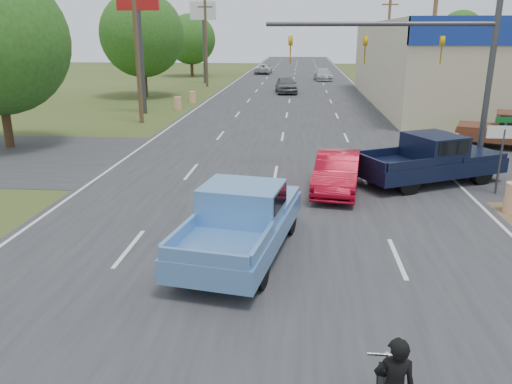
# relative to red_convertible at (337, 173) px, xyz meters

# --- Properties ---
(main_road) EXTENTS (15.00, 180.00, 0.02)m
(main_road) POSITION_rel_red_convertible_xyz_m (-2.40, 26.17, -0.71)
(main_road) COLOR #2D2D30
(main_road) RESTS_ON ground
(cross_road) EXTENTS (120.00, 10.00, 0.02)m
(cross_road) POSITION_rel_red_convertible_xyz_m (-2.40, 4.17, -0.72)
(cross_road) COLOR #2D2D30
(cross_road) RESTS_ON ground
(utility_pole_2) EXTENTS (2.00, 0.28, 10.00)m
(utility_pole_2) POSITION_rel_red_convertible_xyz_m (7.10, 17.17, 4.59)
(utility_pole_2) COLOR #4C3823
(utility_pole_2) RESTS_ON ground
(utility_pole_3) EXTENTS (2.00, 0.28, 10.00)m
(utility_pole_3) POSITION_rel_red_convertible_xyz_m (7.10, 35.17, 4.59)
(utility_pole_3) COLOR #4C3823
(utility_pole_3) RESTS_ON ground
(utility_pole_5) EXTENTS (2.00, 0.28, 10.00)m
(utility_pole_5) POSITION_rel_red_convertible_xyz_m (-11.90, 14.17, 4.59)
(utility_pole_5) COLOR #4C3823
(utility_pole_5) RESTS_ON ground
(utility_pole_6) EXTENTS (2.00, 0.28, 10.00)m
(utility_pole_6) POSITION_rel_red_convertible_xyz_m (-11.90, 38.17, 4.59)
(utility_pole_6) COLOR #4C3823
(utility_pole_6) RESTS_ON ground
(tree_1) EXTENTS (7.56, 7.56, 9.36)m
(tree_1) POSITION_rel_red_convertible_xyz_m (-15.90, 28.17, 4.85)
(tree_1) COLOR #422D19
(tree_1) RESTS_ON ground
(tree_2) EXTENTS (6.72, 6.72, 8.32)m
(tree_2) POSITION_rel_red_convertible_xyz_m (-16.60, 52.17, 4.23)
(tree_2) COLOR #422D19
(tree_2) RESTS_ON ground
(tree_5) EXTENTS (7.98, 7.98, 9.88)m
(tree_5) POSITION_rel_red_convertible_xyz_m (27.60, 81.17, 5.16)
(tree_5) COLOR #422D19
(tree_5) RESTS_ON ground
(tree_6) EXTENTS (8.82, 8.82, 10.92)m
(tree_6) POSITION_rel_red_convertible_xyz_m (-32.40, 81.17, 5.78)
(tree_6) COLOR #422D19
(tree_6) RESTS_ON ground
(barrel_1) EXTENTS (0.56, 0.56, 1.00)m
(barrel_1) POSITION_rel_red_convertible_xyz_m (6.00, 6.67, -0.22)
(barrel_1) COLOR orange
(barrel_1) RESTS_ON ground
(barrel_2) EXTENTS (0.56, 0.56, 1.00)m
(barrel_2) POSITION_rel_red_convertible_xyz_m (-10.90, 20.17, -0.22)
(barrel_2) COLOR orange
(barrel_2) RESTS_ON ground
(barrel_3) EXTENTS (0.56, 0.56, 1.00)m
(barrel_3) POSITION_rel_red_convertible_xyz_m (-10.60, 24.17, -0.22)
(barrel_3) COLOR orange
(barrel_3) RESTS_ON ground
(pole_sign_left_near) EXTENTS (3.00, 0.35, 9.20)m
(pole_sign_left_near) POSITION_rel_red_convertible_xyz_m (-12.90, 18.17, 6.45)
(pole_sign_left_near) COLOR #3F3F44
(pole_sign_left_near) RESTS_ON ground
(pole_sign_left_far) EXTENTS (3.00, 0.35, 9.20)m
(pole_sign_left_far) POSITION_rel_red_convertible_xyz_m (-12.90, 42.17, 6.45)
(pole_sign_left_far) COLOR #3F3F44
(pole_sign_left_far) RESTS_ON ground
(lane_sign) EXTENTS (1.20, 0.08, 2.52)m
(lane_sign) POSITION_rel_red_convertible_xyz_m (5.80, 0.17, 1.18)
(lane_sign) COLOR #3F3F44
(lane_sign) RESTS_ON ground
(street_name_sign) EXTENTS (0.80, 0.08, 2.61)m
(street_name_sign) POSITION_rel_red_convertible_xyz_m (6.40, 1.67, 0.88)
(street_name_sign) COLOR #3F3F44
(street_name_sign) RESTS_ON ground
(signal_mast) EXTENTS (9.12, 0.40, 7.00)m
(signal_mast) POSITION_rel_red_convertible_xyz_m (3.42, 3.17, 4.08)
(signal_mast) COLOR #3F3F44
(signal_mast) RESTS_ON ground
(red_convertible) EXTENTS (2.13, 4.57, 1.45)m
(red_convertible) POSITION_rel_red_convertible_xyz_m (0.00, 0.00, 0.00)
(red_convertible) COLOR maroon
(red_convertible) RESTS_ON ground
(blue_pickup) EXTENTS (3.14, 6.00, 1.89)m
(blue_pickup) POSITION_rel_red_convertible_xyz_m (-2.87, -5.71, 0.23)
(blue_pickup) COLOR black
(blue_pickup) RESTS_ON ground
(navy_pickup) EXTENTS (6.19, 4.64, 1.93)m
(navy_pickup) POSITION_rel_red_convertible_xyz_m (3.81, 1.51, 0.25)
(navy_pickup) COLOR black
(navy_pickup) RESTS_ON ground
(brown_pickup) EXTENTS (5.95, 3.90, 1.84)m
(brown_pickup) POSITION_rel_red_convertible_xyz_m (9.37, 8.22, 0.21)
(brown_pickup) COLOR black
(brown_pickup) RESTS_ON ground
(distant_car_grey) EXTENTS (2.51, 5.04, 1.65)m
(distant_car_grey) POSITION_rel_red_convertible_xyz_m (-2.90, 32.39, 0.10)
(distant_car_grey) COLOR #5B5B60
(distant_car_grey) RESTS_ON ground
(distant_car_silver) EXTENTS (2.41, 5.14, 1.45)m
(distant_car_silver) POSITION_rel_red_convertible_xyz_m (1.34, 47.32, 0.00)
(distant_car_silver) COLOR silver
(distant_car_silver) RESTS_ON ground
(distant_car_white) EXTENTS (2.49, 5.14, 1.41)m
(distant_car_white) POSITION_rel_red_convertible_xyz_m (-7.02, 57.68, -0.02)
(distant_car_white) COLOR silver
(distant_car_white) RESTS_ON ground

